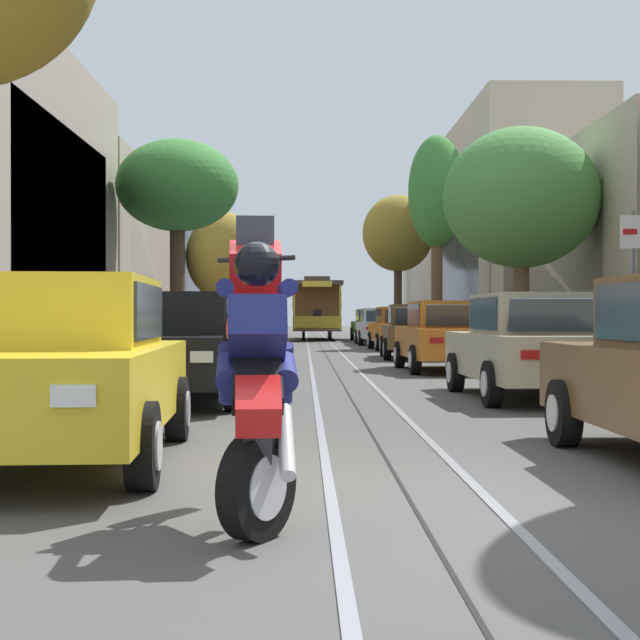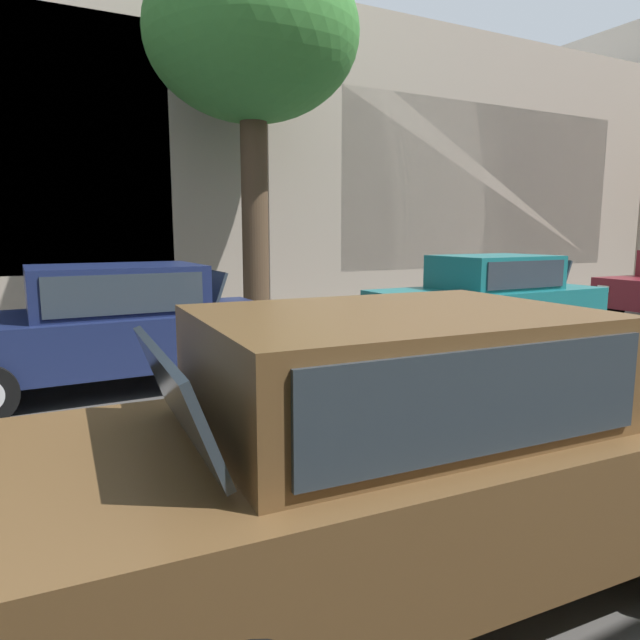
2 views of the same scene
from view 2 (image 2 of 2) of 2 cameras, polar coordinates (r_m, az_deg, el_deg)
The scene contains 6 objects.
ground_plane at distance 8.60m, azimuth 24.80°, elevation -5.43°, with size 163.29×163.29×0.00m, color #4C4947.
building_facade_left at distance 19.76m, azimuth 17.16°, elevation 15.04°, with size 5.41×65.02×9.79m.
parked_car_navy_fourth_left at distance 7.75m, azimuth -20.43°, elevation -0.61°, with size 2.05×4.38×1.58m.
parked_car_teal_fifth_left at distance 10.78m, azimuth 16.58°, elevation 2.09°, with size 2.05×4.38×1.58m.
parked_car_brown_fourth_right at distance 3.32m, azimuth 8.97°, elevation -12.37°, with size 2.13×4.42×1.58m.
street_tree_kerb_left_second at distance 10.90m, azimuth -6.86°, elevation 26.15°, with size 3.82×3.65×6.76m.
Camera 2 is at (5.06, 19.47, 2.00)m, focal length 31.83 mm.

